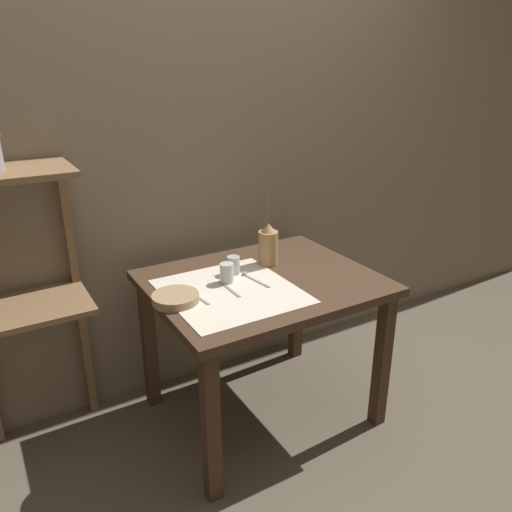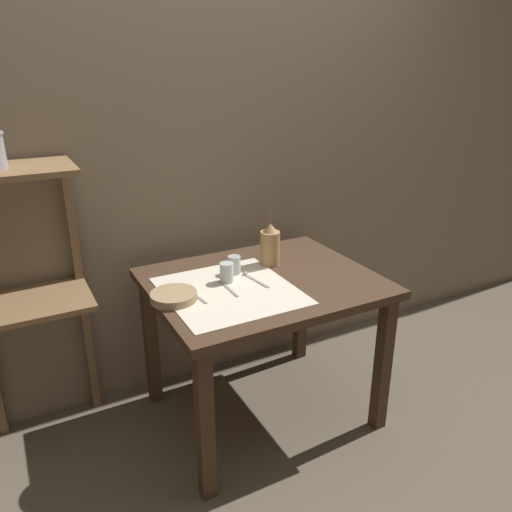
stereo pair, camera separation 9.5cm
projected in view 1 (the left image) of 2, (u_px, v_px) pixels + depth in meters
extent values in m
plane|color=brown|center=(262.00, 411.00, 2.53)|extent=(12.00, 12.00, 0.00)
cube|color=#7A6B56|center=(209.00, 158.00, 2.51)|extent=(7.00, 0.06, 2.40)
cube|color=#422D1E|center=(263.00, 283.00, 2.27)|extent=(1.01, 0.82, 0.04)
cube|color=#422D1E|center=(211.00, 427.00, 1.91)|extent=(0.06, 0.06, 0.69)
cube|color=#422D1E|center=(382.00, 361.00, 2.34)|extent=(0.06, 0.06, 0.69)
cube|color=#422D1E|center=(149.00, 344.00, 2.47)|extent=(0.06, 0.06, 0.69)
cube|color=#422D1E|center=(296.00, 303.00, 2.90)|extent=(0.06, 0.06, 0.69)
cube|color=brown|center=(6.00, 173.00, 1.86)|extent=(0.47, 0.35, 0.02)
cube|color=brown|center=(31.00, 308.00, 2.06)|extent=(0.47, 0.35, 0.02)
cube|color=brown|center=(78.00, 296.00, 2.31)|extent=(0.04, 0.04, 1.28)
cube|color=beige|center=(231.00, 291.00, 2.14)|extent=(0.54, 0.57, 0.00)
cylinder|color=#A87F4C|center=(268.00, 248.00, 2.40)|extent=(0.10, 0.10, 0.17)
cone|color=#A87F4C|center=(268.00, 227.00, 2.36)|extent=(0.07, 0.07, 0.04)
cylinder|color=brown|center=(267.00, 209.00, 2.31)|extent=(0.01, 0.03, 0.14)
cylinder|color=brown|center=(267.00, 203.00, 2.33)|extent=(0.02, 0.01, 0.19)
cylinder|color=brown|center=(269.00, 210.00, 2.32)|extent=(0.02, 0.03, 0.14)
cylinder|color=#9E7F5B|center=(176.00, 298.00, 2.04)|extent=(0.19, 0.19, 0.04)
cylinder|color=#B7C1BC|center=(227.00, 273.00, 2.21)|extent=(0.06, 0.06, 0.09)
cylinder|color=#B7C1BC|center=(233.00, 265.00, 2.30)|extent=(0.06, 0.06, 0.08)
cube|color=#939399|center=(198.00, 297.00, 2.08)|extent=(0.03, 0.18, 0.00)
cube|color=#939399|center=(230.00, 289.00, 2.15)|extent=(0.01, 0.18, 0.00)
cube|color=#939399|center=(257.00, 281.00, 2.23)|extent=(0.04, 0.18, 0.00)
sphere|color=#939399|center=(244.00, 274.00, 2.30)|extent=(0.02, 0.02, 0.02)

